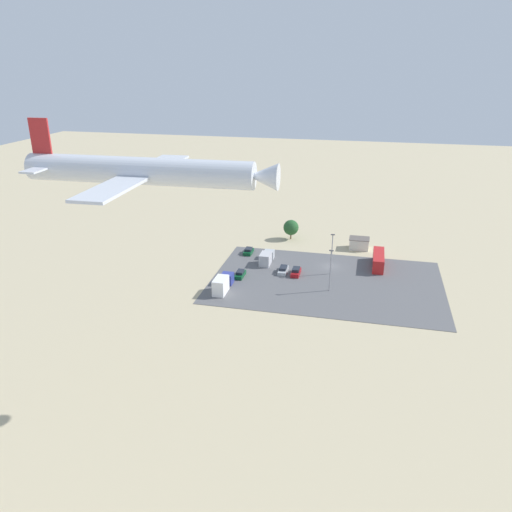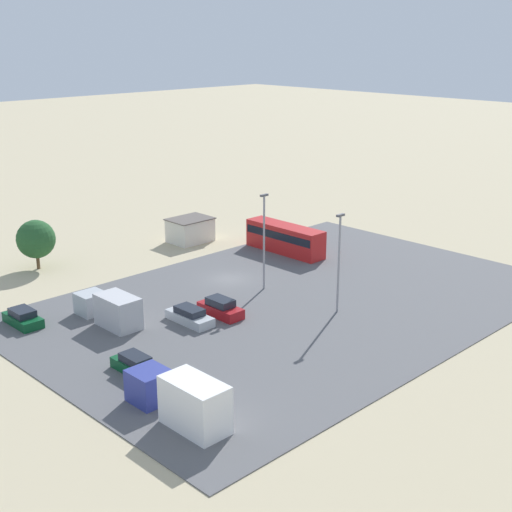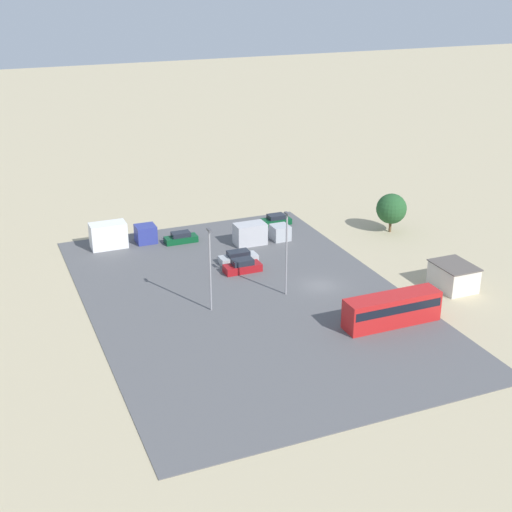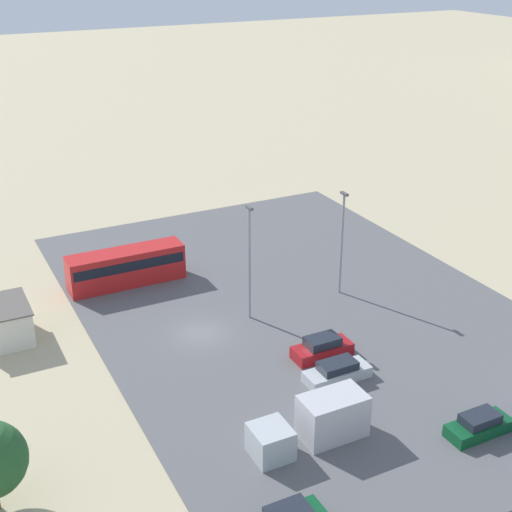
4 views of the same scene
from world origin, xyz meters
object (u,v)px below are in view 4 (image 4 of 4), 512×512
object	(u,v)px
shed_building	(3,322)
parked_car_1	(322,348)
parked_car_3	(479,425)
parked_car_0	(337,372)
parked_truck_0	(316,423)
bus	(126,266)

from	to	relation	value
shed_building	parked_car_1	distance (m)	24.30
parked_car_3	parked_car_0	bearing A→B (deg)	27.13
parked_car_0	parked_car_3	bearing A→B (deg)	27.13
parked_truck_0	bus	bearing A→B (deg)	8.08
shed_building	parked_truck_0	bearing A→B (deg)	35.08
bus	parked_truck_0	distance (m)	26.37
bus	parked_car_3	world-z (taller)	bus
bus	parked_truck_0	size ratio (longest dim) A/B	1.37
shed_building	parked_car_3	xyz separation A→B (m)	(25.28, 24.32, -0.77)
shed_building	parked_car_0	distance (m)	25.58
parked_car_0	parked_truck_0	bearing A→B (deg)	-43.95
shed_building	bus	xyz separation A→B (m)	(-4.85, 11.22, 0.35)
bus	parked_car_1	bearing A→B (deg)	26.77
parked_car_3	parked_truck_0	world-z (taller)	parked_truck_0
parked_car_0	bus	bearing A→B (deg)	-158.11
parked_car_1	parked_car_3	xyz separation A→B (m)	(12.03, 3.96, -0.07)
bus	parked_truck_0	world-z (taller)	bus
parked_car_1	parked_truck_0	world-z (taller)	parked_truck_0
parked_car_3	parked_truck_0	bearing A→B (deg)	66.80
parked_car_3	parked_car_1	bearing A→B (deg)	18.24
shed_building	parked_car_1	bearing A→B (deg)	56.93
parked_truck_0	parked_car_1	bearing A→B (deg)	-34.17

